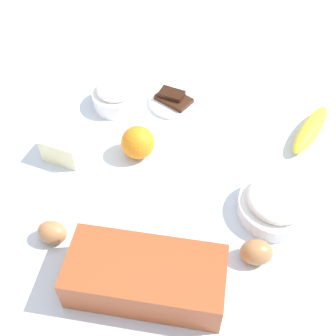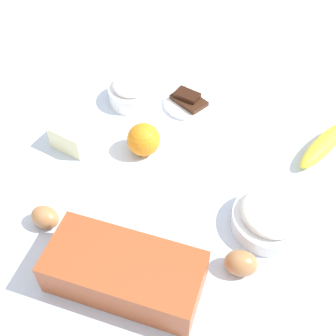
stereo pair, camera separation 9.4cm
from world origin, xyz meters
name	(u,v)px [view 1 (the left image)]	position (x,y,z in m)	size (l,w,h in m)	color
ground_plane	(168,183)	(0.00, 0.00, -0.01)	(2.40, 2.40, 0.02)	silver
loaf_pan	(146,276)	(-0.06, 0.25, 0.04)	(0.30, 0.19, 0.08)	#9E4723
flour_bowl	(276,202)	(-0.24, 0.00, 0.03)	(0.15, 0.15, 0.07)	white
sugar_bowl	(116,95)	(0.22, -0.19, 0.03)	(0.12, 0.12, 0.07)	white
banana	(311,129)	(-0.27, -0.26, 0.02)	(0.19, 0.04, 0.04)	yellow
orange_fruit	(138,143)	(0.09, -0.05, 0.04)	(0.08, 0.08, 0.08)	orange
butter_block	(64,148)	(0.25, 0.02, 0.03)	(0.09, 0.06, 0.06)	#F4EDB2
egg_near_butter	(52,232)	(0.15, 0.23, 0.02)	(0.05, 0.05, 0.06)	#AE7647
egg_beside_bowl	(256,252)	(-0.23, 0.12, 0.02)	(0.05, 0.05, 0.06)	#AA7245
chocolate_plate	(174,101)	(0.08, -0.25, 0.01)	(0.13, 0.13, 0.03)	white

